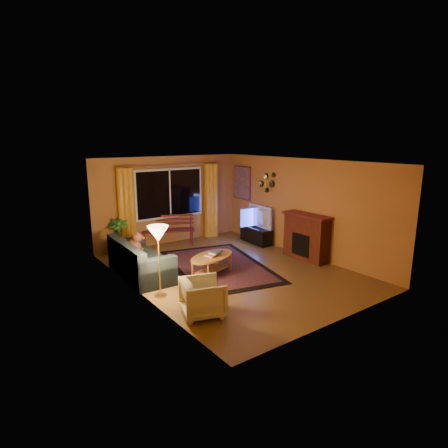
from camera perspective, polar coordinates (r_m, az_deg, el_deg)
floor at (r=8.74m, az=1.16°, el=-7.15°), size 4.50×6.00×0.02m
ceiling at (r=8.22m, az=1.24°, el=9.58°), size 4.50×6.00×0.02m
wall_back at (r=10.90m, az=-8.36°, el=3.63°), size 4.50×0.02×2.50m
wall_left at (r=7.29m, az=-13.16°, el=-1.24°), size 0.02×6.00×2.50m
wall_right at (r=9.89m, az=11.74°, el=2.54°), size 0.02×6.00×2.50m
window at (r=10.81m, az=-8.24°, el=4.63°), size 2.00×0.02×1.30m
curtain_rod at (r=10.69m, az=-8.26°, el=8.85°), size 3.20×0.03×0.03m
curtain_left at (r=10.27m, az=-14.69°, el=2.02°), size 0.36×0.36×2.24m
curtain_right at (r=11.49m, az=-2.05°, el=3.58°), size 0.36×0.36×2.24m
bench at (r=10.77m, az=-8.47°, el=-2.10°), size 1.51×1.00×0.44m
potted_plant at (r=10.15m, az=-15.82°, el=-1.87°), size 0.71×0.71×0.96m
sofa at (r=8.51m, az=-12.62°, el=-5.11°), size 0.93×2.01×0.80m
dog at (r=8.85m, az=-13.55°, el=-2.77°), size 0.50×0.56×0.51m
armchair at (r=6.54m, az=-3.24°, el=-10.85°), size 0.83×0.86×0.71m
floor_lamp at (r=7.24m, az=-9.85°, el=-5.75°), size 0.31×0.31×1.39m
rug at (r=9.01m, az=-0.91°, el=-6.37°), size 2.78×3.67×0.02m
coffee_table at (r=8.41m, az=-1.83°, el=-6.28°), size 1.56×1.56×0.45m
tv_console at (r=10.96m, az=4.92°, el=-1.68°), size 0.45×1.13×0.46m
television at (r=10.83m, az=4.98°, el=1.14°), size 0.28×1.12×0.64m
fireplace at (r=9.62m, az=12.45°, el=-2.06°), size 0.40×1.20×1.10m
mirror_cluster at (r=10.68m, az=6.55°, el=6.47°), size 0.06×0.60×0.56m
painting at (r=11.58m, az=2.73°, el=6.30°), size 0.04×0.76×0.96m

